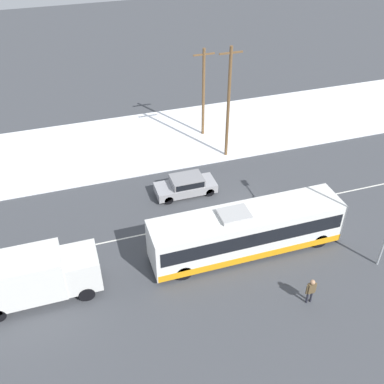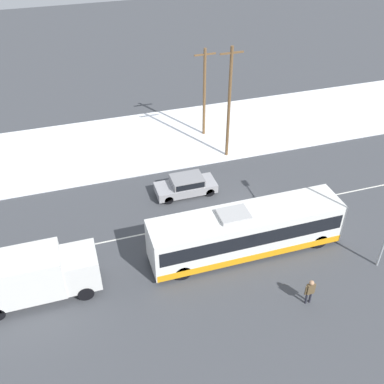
{
  "view_description": "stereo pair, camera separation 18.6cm",
  "coord_description": "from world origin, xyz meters",
  "px_view_note": "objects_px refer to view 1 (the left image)",
  "views": [
    {
      "loc": [
        -10.63,
        -21.71,
        19.65
      ],
      "look_at": [
        -3.12,
        1.65,
        1.4
      ],
      "focal_mm": 42.0,
      "sensor_mm": 36.0,
      "label": 1
    },
    {
      "loc": [
        -10.45,
        -21.77,
        19.65
      ],
      "look_at": [
        -3.12,
        1.65,
        1.4
      ],
      "focal_mm": 42.0,
      "sensor_mm": 36.0,
      "label": 2
    }
  ],
  "objects_px": {
    "city_bus": "(247,231)",
    "box_truck": "(28,277)",
    "utility_pole_snowlot": "(203,92)",
    "sedan_car": "(186,185)",
    "utility_pole_roadside": "(228,103)",
    "pedestrian_at_stop": "(311,289)"
  },
  "relations": [
    {
      "from": "box_truck",
      "to": "utility_pole_roadside",
      "type": "relative_size",
      "value": 0.79
    },
    {
      "from": "utility_pole_roadside",
      "to": "city_bus",
      "type": "bearing_deg",
      "value": -105.08
    },
    {
      "from": "utility_pole_roadside",
      "to": "utility_pole_snowlot",
      "type": "bearing_deg",
      "value": 99.5
    },
    {
      "from": "pedestrian_at_stop",
      "to": "utility_pole_roadside",
      "type": "distance_m",
      "value": 16.05
    },
    {
      "from": "city_bus",
      "to": "pedestrian_at_stop",
      "type": "distance_m",
      "value": 5.2
    },
    {
      "from": "pedestrian_at_stop",
      "to": "sedan_car",
      "type": "bearing_deg",
      "value": 106.54
    },
    {
      "from": "city_bus",
      "to": "box_truck",
      "type": "distance_m",
      "value": 12.67
    },
    {
      "from": "pedestrian_at_stop",
      "to": "utility_pole_snowlot",
      "type": "xyz_separation_m",
      "value": [
        0.52,
        19.5,
        2.99
      ]
    },
    {
      "from": "sedan_car",
      "to": "utility_pole_snowlot",
      "type": "relative_size",
      "value": 0.57
    },
    {
      "from": "box_truck",
      "to": "utility_pole_roadside",
      "type": "xyz_separation_m",
      "value": [
        15.55,
        10.65,
        3.06
      ]
    },
    {
      "from": "box_truck",
      "to": "utility_pole_snowlot",
      "type": "height_order",
      "value": "utility_pole_snowlot"
    },
    {
      "from": "utility_pole_snowlot",
      "to": "sedan_car",
      "type": "bearing_deg",
      "value": -116.82
    },
    {
      "from": "box_truck",
      "to": "sedan_car",
      "type": "distance_m",
      "value": 12.85
    },
    {
      "from": "utility_pole_roadside",
      "to": "box_truck",
      "type": "bearing_deg",
      "value": -145.59
    },
    {
      "from": "city_bus",
      "to": "utility_pole_roadside",
      "type": "xyz_separation_m",
      "value": [
        2.88,
        10.69,
        3.18
      ]
    },
    {
      "from": "pedestrian_at_stop",
      "to": "city_bus",
      "type": "bearing_deg",
      "value": 109.19
    },
    {
      "from": "city_bus",
      "to": "box_truck",
      "type": "xyz_separation_m",
      "value": [
        -12.67,
        0.04,
        0.12
      ]
    },
    {
      "from": "city_bus",
      "to": "box_truck",
      "type": "height_order",
      "value": "city_bus"
    },
    {
      "from": "city_bus",
      "to": "sedan_car",
      "type": "relative_size",
      "value": 2.72
    },
    {
      "from": "city_bus",
      "to": "utility_pole_snowlot",
      "type": "xyz_separation_m",
      "value": [
        2.22,
        14.61,
        2.49
      ]
    },
    {
      "from": "pedestrian_at_stop",
      "to": "utility_pole_snowlot",
      "type": "height_order",
      "value": "utility_pole_snowlot"
    },
    {
      "from": "box_truck",
      "to": "sedan_car",
      "type": "relative_size",
      "value": 1.64
    }
  ]
}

